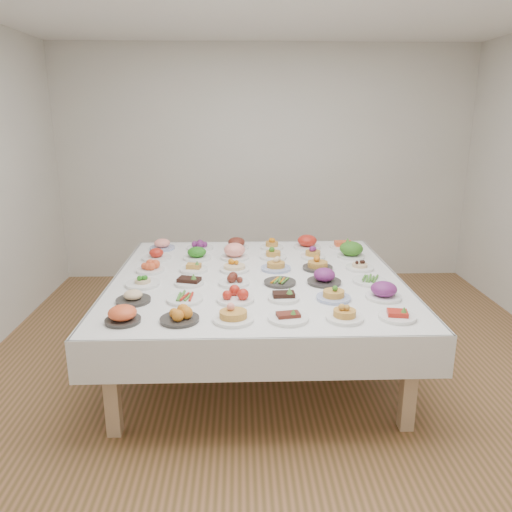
{
  "coord_description": "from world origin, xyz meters",
  "views": [
    {
      "loc": [
        -0.31,
        -3.62,
        2.01
      ],
      "look_at": [
        -0.18,
        0.32,
        0.88
      ],
      "focal_mm": 35.0,
      "sensor_mm": 36.0,
      "label": 1
    }
  ],
  "objects_px": {
    "dish_18": "(150,266)",
    "dish_0": "(122,314)",
    "display_table": "(257,284)",
    "dish_35": "(343,243)"
  },
  "relations": [
    {
      "from": "dish_18",
      "to": "dish_35",
      "type": "height_order",
      "value": "dish_35"
    },
    {
      "from": "display_table",
      "to": "dish_18",
      "type": "xyz_separation_m",
      "value": [
        -0.87,
        0.16,
        0.11
      ]
    },
    {
      "from": "dish_18",
      "to": "dish_0",
      "type": "bearing_deg",
      "value": -89.67
    },
    {
      "from": "display_table",
      "to": "dish_18",
      "type": "bearing_deg",
      "value": 169.32
    },
    {
      "from": "dish_0",
      "to": "dish_18",
      "type": "height_order",
      "value": "dish_0"
    },
    {
      "from": "dish_0",
      "to": "dish_18",
      "type": "xyz_separation_m",
      "value": [
        -0.01,
        1.04,
        -0.01
      ]
    },
    {
      "from": "dish_0",
      "to": "dish_35",
      "type": "xyz_separation_m",
      "value": [
        1.74,
        1.74,
        -0.01
      ]
    },
    {
      "from": "dish_0",
      "to": "display_table",
      "type": "bearing_deg",
      "value": 45.29
    },
    {
      "from": "dish_0",
      "to": "dish_35",
      "type": "height_order",
      "value": "dish_0"
    },
    {
      "from": "display_table",
      "to": "dish_35",
      "type": "xyz_separation_m",
      "value": [
        0.87,
        0.86,
        0.11
      ]
    }
  ]
}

